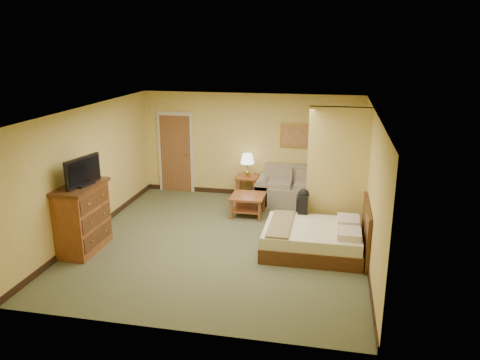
% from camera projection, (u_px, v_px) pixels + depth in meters
% --- Properties ---
extents(floor, '(6.00, 6.00, 0.00)m').
position_uv_depth(floor, '(223.00, 242.00, 9.25)').
color(floor, '#515738').
rests_on(floor, ground).
extents(ceiling, '(6.00, 6.00, 0.00)m').
position_uv_depth(ceiling, '(221.00, 110.00, 8.51)').
color(ceiling, white).
rests_on(ceiling, back_wall).
extents(back_wall, '(5.50, 0.02, 2.60)m').
position_uv_depth(back_wall, '(250.00, 146.00, 11.70)').
color(back_wall, '#DABE5D').
rests_on(back_wall, floor).
extents(left_wall, '(0.02, 6.00, 2.60)m').
position_uv_depth(left_wall, '(89.00, 171.00, 9.40)').
color(left_wall, '#DABE5D').
rests_on(left_wall, floor).
extents(right_wall, '(0.02, 6.00, 2.60)m').
position_uv_depth(right_wall, '(371.00, 187.00, 8.36)').
color(right_wall, '#DABE5D').
rests_on(right_wall, floor).
extents(partition, '(1.20, 0.15, 2.60)m').
position_uv_depth(partition, '(337.00, 172.00, 9.34)').
color(partition, '#DABE5D').
rests_on(partition, floor).
extents(door, '(0.94, 0.16, 2.10)m').
position_uv_depth(door, '(176.00, 153.00, 12.11)').
color(door, beige).
rests_on(door, floor).
extents(baseboard, '(5.50, 0.02, 0.12)m').
position_uv_depth(baseboard, '(250.00, 193.00, 12.04)').
color(baseboard, black).
rests_on(baseboard, floor).
extents(loveseat, '(1.79, 0.83, 0.90)m').
position_uv_depth(loveseat, '(293.00, 192.00, 11.37)').
color(loveseat, gray).
rests_on(loveseat, floor).
extents(side_table, '(0.55, 0.55, 0.60)m').
position_uv_depth(side_table, '(247.00, 184.00, 11.63)').
color(side_table, brown).
rests_on(side_table, floor).
extents(table_lamp, '(0.34, 0.34, 0.57)m').
position_uv_depth(table_lamp, '(247.00, 159.00, 11.45)').
color(table_lamp, '#B59442').
rests_on(table_lamp, side_table).
extents(coffee_table, '(0.74, 0.74, 0.48)m').
position_uv_depth(coffee_table, '(248.00, 201.00, 10.57)').
color(coffee_table, brown).
rests_on(coffee_table, floor).
extents(wall_picture, '(0.79, 0.04, 0.61)m').
position_uv_depth(wall_picture, '(296.00, 136.00, 11.37)').
color(wall_picture, '#B78E3F').
rests_on(wall_picture, back_wall).
extents(dresser, '(0.63, 1.21, 1.29)m').
position_uv_depth(dresser, '(83.00, 218.00, 8.72)').
color(dresser, brown).
rests_on(dresser, floor).
extents(tv, '(0.29, 0.86, 0.53)m').
position_uv_depth(tv, '(83.00, 172.00, 8.44)').
color(tv, black).
rests_on(tv, dresser).
extents(bed, '(1.90, 1.55, 1.01)m').
position_uv_depth(bed, '(316.00, 238.00, 8.73)').
color(bed, '#43220F').
rests_on(bed, floor).
extents(backpack, '(0.23, 0.30, 0.50)m').
position_uv_depth(backpack, '(303.00, 200.00, 9.35)').
color(backpack, black).
rests_on(backpack, bed).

